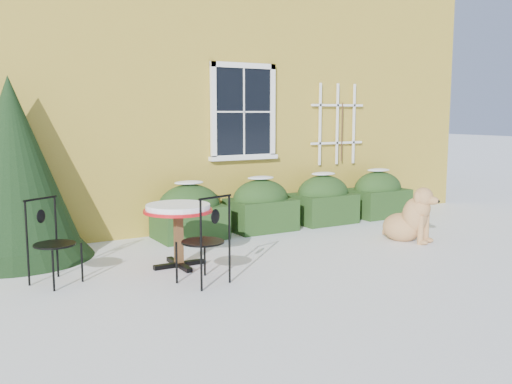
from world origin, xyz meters
TOP-DOWN VIEW (x-y plane):
  - ground at (0.00, 0.00)m, footprint 80.00×80.00m
  - house at (0.00, 7.00)m, footprint 12.40×8.40m
  - hedge_row at (1.65, 2.55)m, footprint 4.95×0.80m
  - evergreen_shrub at (-2.82, 2.59)m, footprint 2.02×2.02m
  - bistro_table at (-1.10, 1.08)m, footprint 0.87×0.87m
  - patio_chair_near at (-1.12, 0.23)m, footprint 0.57×0.57m
  - patio_chair_far at (-2.63, 1.15)m, footprint 0.60×0.59m
  - dog at (2.53, 0.65)m, footprint 0.73×0.97m

SIDE VIEW (x-z plane):
  - ground at x=0.00m, z-range 0.00..0.00m
  - dog at x=2.53m, z-range -0.09..0.79m
  - hedge_row at x=1.65m, z-range -0.05..0.86m
  - patio_chair_far at x=-2.63m, z-range 0.00..0.99m
  - patio_chair_near at x=-1.12m, z-range 0.00..1.04m
  - bistro_table at x=-1.10m, z-range 0.27..1.08m
  - evergreen_shrub at x=-2.82m, z-range -0.24..2.21m
  - house at x=0.00m, z-range 0.02..6.42m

